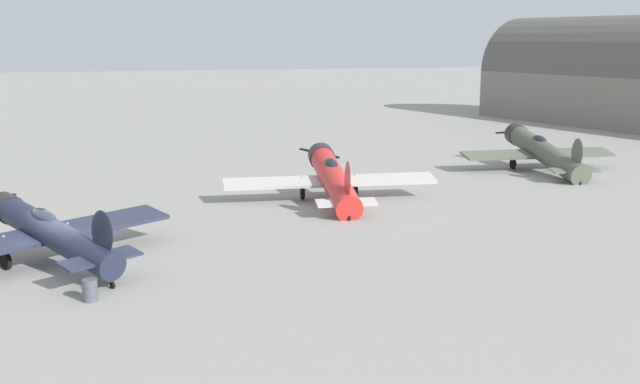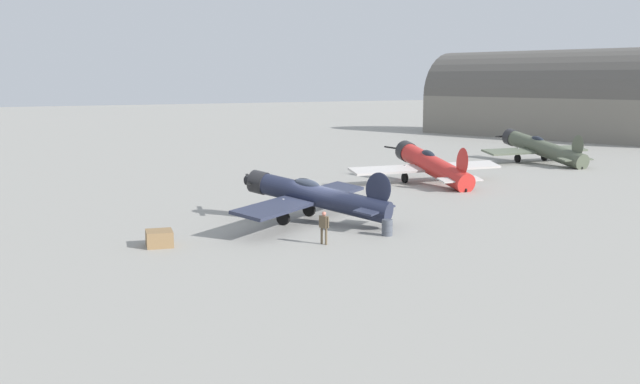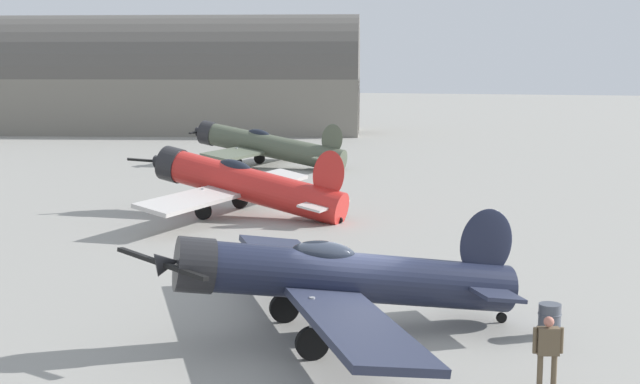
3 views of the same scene
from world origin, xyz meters
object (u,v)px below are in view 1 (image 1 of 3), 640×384
Objects in this scene: airplane_foreground at (49,232)px; fuel_drum at (90,290)px; airplane_far_line at (542,151)px; airplane_mid_apron at (333,178)px.

fuel_drum is (-1.70, 5.17, -1.12)m from airplane_foreground.
airplane_far_line is 13.72× the size of fuel_drum.
airplane_foreground is 5.56m from fuel_drum.
airplane_foreground is at bearing 126.88° from airplane_mid_apron.
airplane_far_line is 38.44m from fuel_drum.
airplane_mid_apron is (-15.74, -9.44, -0.07)m from airplane_foreground.
fuel_drum is at bearing 127.68° from airplane_far_line.
airplane_mid_apron reaches higher than airplane_foreground.
airplane_mid_apron is at bearing -133.86° from fuel_drum.
airplane_foreground is 18.35m from airplane_mid_apron.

